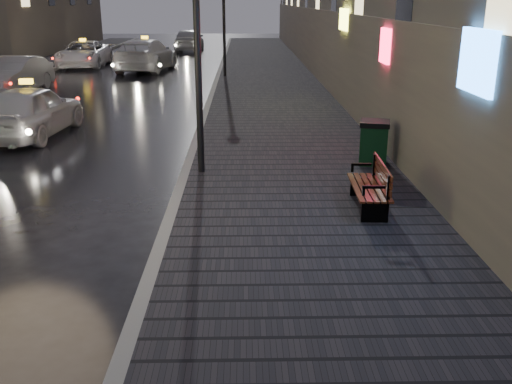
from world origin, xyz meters
TOP-DOWN VIEW (x-y plane):
  - ground at (0.00, 0.00)m, footprint 120.00×120.00m
  - sidewalk at (3.90, 21.00)m, footprint 4.60×58.00m
  - curb at (1.50, 21.00)m, footprint 0.20×58.00m
  - curb_far at (-7.40, 21.00)m, footprint 0.20×58.00m
  - lamp_near at (1.85, 6.00)m, footprint 0.36×0.36m
  - lamp_far at (1.85, 22.00)m, footprint 0.36×0.36m
  - bench at (5.00, 3.68)m, footprint 0.62×1.63m
  - trash_bin at (5.64, 6.52)m, footprint 0.77×0.77m
  - taxi_near at (-3.13, 9.98)m, footprint 2.08×4.41m
  - car_left_mid at (-6.51, 17.79)m, footprint 1.89×4.48m
  - taxi_mid at (-2.44, 25.35)m, footprint 2.99×5.98m
  - taxi_far at (-6.29, 27.49)m, footprint 2.45×5.13m
  - car_far at (-1.22, 37.21)m, footprint 1.99×4.86m

SIDE VIEW (x-z plane):
  - ground at x=0.00m, z-range 0.00..0.00m
  - sidewalk at x=3.90m, z-range 0.00..0.15m
  - curb at x=1.50m, z-range 0.00..0.15m
  - curb_far at x=-7.40m, z-range 0.00..0.15m
  - bench at x=5.00m, z-range 0.15..0.97m
  - trash_bin at x=5.64m, z-range 0.16..1.13m
  - taxi_far at x=-6.29m, z-range 0.00..1.41m
  - car_left_mid at x=-6.51m, z-range 0.00..1.44m
  - taxi_near at x=-3.13m, z-range 0.00..1.46m
  - car_far at x=-1.22m, z-range 0.00..1.65m
  - taxi_mid at x=-2.44m, z-range 0.00..1.67m
  - lamp_near at x=1.85m, z-range 0.85..6.13m
  - lamp_far at x=1.85m, z-range 0.85..6.13m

